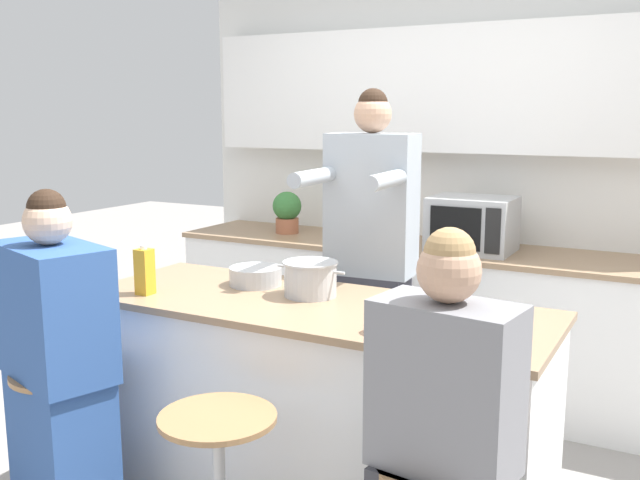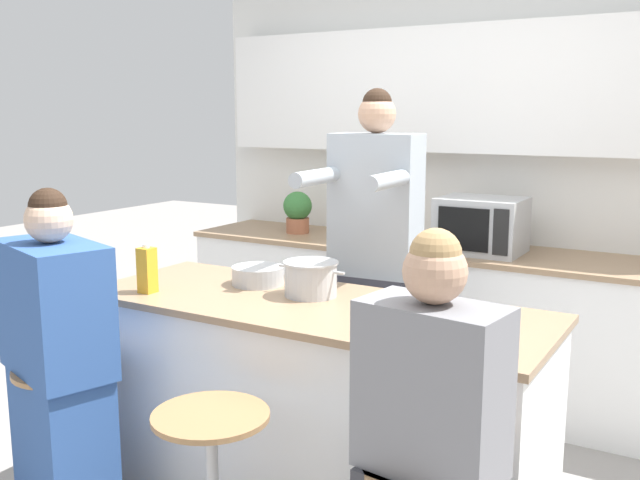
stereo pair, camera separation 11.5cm
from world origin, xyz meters
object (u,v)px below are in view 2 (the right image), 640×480
at_px(microwave, 481,225).
at_px(potted_plant, 298,211).
at_px(coffee_cup_near, 379,323).
at_px(person_cooking, 374,278).
at_px(juice_carton, 147,270).
at_px(kitchen_island, 311,406).
at_px(fruit_bowl, 258,275).
at_px(person_wrapped_blanket, 59,377).
at_px(cooking_pot, 311,279).
at_px(bar_stool_leftmost, 69,434).

distance_m(microwave, potted_plant, 1.26).
distance_m(coffee_cup_near, potted_plant, 2.26).
relative_size(person_cooking, juice_carton, 8.44).
bearing_deg(coffee_cup_near, person_cooking, 117.34).
relative_size(kitchen_island, fruit_bowl, 8.34).
distance_m(person_cooking, microwave, 0.90).
relative_size(person_wrapped_blanket, microwave, 3.05).
xyz_separation_m(person_wrapped_blanket, fruit_bowl, (0.40, 0.80, 0.30)).
bearing_deg(juice_carton, person_wrapped_blanket, -99.69).
bearing_deg(cooking_pot, person_wrapped_blanket, -133.80).
height_order(person_cooking, fruit_bowl, person_cooking).
distance_m(person_cooking, cooking_pot, 0.53).
xyz_separation_m(bar_stool_leftmost, potted_plant, (-0.22, 2.11, 0.66)).
bearing_deg(kitchen_island, potted_plant, 124.06).
bearing_deg(microwave, bar_stool_leftmost, -116.51).
distance_m(person_cooking, fruit_bowl, 0.59).
bearing_deg(kitchen_island, fruit_bowl, 158.40).
relative_size(kitchen_island, coffee_cup_near, 16.63).
distance_m(bar_stool_leftmost, person_wrapped_blanket, 0.27).
xyz_separation_m(cooking_pot, juice_carton, (-0.64, -0.31, 0.03)).
bearing_deg(microwave, potted_plant, 178.20).
relative_size(cooking_pot, potted_plant, 1.18).
bearing_deg(bar_stool_leftmost, cooking_pot, 43.66).
distance_m(fruit_bowl, potted_plant, 1.50).
relative_size(fruit_bowl, potted_plant, 0.87).
height_order(person_wrapped_blanket, coffee_cup_near, person_wrapped_blanket).
height_order(person_wrapped_blanket, juice_carton, person_wrapped_blanket).
xyz_separation_m(person_wrapped_blanket, potted_plant, (-0.24, 2.15, 0.39)).
xyz_separation_m(kitchen_island, microwave, (0.24, 1.46, 0.60)).
height_order(juice_carton, potted_plant, potted_plant).
distance_m(kitchen_island, person_cooking, 0.75).
bearing_deg(bar_stool_leftmost, juice_carton, 76.28).
distance_m(kitchen_island, coffee_cup_near, 0.69).
xyz_separation_m(kitchen_island, cooking_pot, (-0.06, 0.09, 0.53)).
relative_size(microwave, potted_plant, 1.69).
distance_m(kitchen_island, potted_plant, 1.90).
relative_size(kitchen_island, microwave, 4.27).
xyz_separation_m(juice_carton, potted_plant, (-0.32, 1.72, 0.03)).
height_order(bar_stool_leftmost, juice_carton, juice_carton).
bearing_deg(fruit_bowl, bar_stool_leftmost, -119.17).
distance_m(person_wrapped_blanket, potted_plant, 2.20).
distance_m(bar_stool_leftmost, juice_carton, 0.74).
xyz_separation_m(person_cooking, cooking_pot, (-0.04, -0.52, 0.10)).
bearing_deg(juice_carton, bar_stool_leftmost, -103.72).
height_order(fruit_bowl, juice_carton, juice_carton).
xyz_separation_m(bar_stool_leftmost, person_wrapped_blanket, (0.02, -0.04, 0.26)).
xyz_separation_m(kitchen_island, bar_stool_leftmost, (-0.79, -0.61, -0.07)).
xyz_separation_m(coffee_cup_near, potted_plant, (-1.44, 1.73, 0.09)).
distance_m(cooking_pot, coffee_cup_near, 0.59).
relative_size(person_wrapped_blanket, coffee_cup_near, 11.86).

